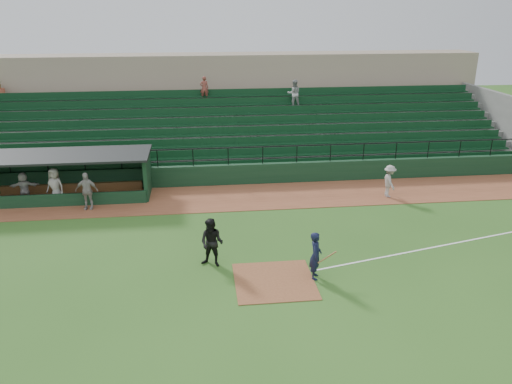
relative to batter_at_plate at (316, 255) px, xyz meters
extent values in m
plane|color=#2C581C|center=(-1.59, 0.89, -0.95)|extent=(90.00, 90.00, 0.00)
cube|color=brown|center=(-1.59, 8.89, -0.93)|extent=(40.00, 4.00, 0.03)
cube|color=brown|center=(-1.59, -0.11, -0.93)|extent=(3.00, 3.00, 0.03)
cube|color=white|center=(6.41, 2.09, -0.94)|extent=(17.49, 4.44, 0.01)
cube|color=black|center=(-1.59, 11.09, -0.35)|extent=(36.00, 0.35, 1.20)
cylinder|color=black|center=(-1.59, 11.09, 1.25)|extent=(36.00, 0.06, 0.06)
cube|color=slate|center=(-1.59, 15.99, 0.85)|extent=(36.00, 9.00, 3.60)
cube|color=#0E3319|center=(-1.59, 15.49, 1.30)|extent=(34.56, 8.00, 4.05)
cube|color=slate|center=(16.41, 16.04, 1.15)|extent=(0.35, 9.50, 4.20)
cube|color=gray|center=(-1.59, 22.49, 2.25)|extent=(38.00, 3.00, 6.40)
cube|color=slate|center=(-1.59, 20.49, 2.75)|extent=(36.00, 2.00, 0.20)
cylinder|color=#A55138|center=(-17.84, 20.39, 3.15)|extent=(0.70, 0.70, 0.60)
imported|color=#A7A7A7|center=(2.45, 17.79, 3.15)|extent=(0.92, 0.72, 1.89)
imported|color=brown|center=(-3.69, 18.79, 3.47)|extent=(0.60, 0.39, 1.64)
cube|color=black|center=(-11.34, 11.29, 0.20)|extent=(8.50, 0.20, 2.30)
cube|color=black|center=(-7.09, 9.99, 0.20)|extent=(0.20, 2.60, 2.30)
cube|color=black|center=(-11.34, 9.99, 1.41)|extent=(8.90, 3.20, 0.12)
cube|color=olive|center=(-11.34, 10.89, -0.70)|extent=(7.65, 0.40, 0.50)
cube|color=black|center=(-11.34, 8.64, -0.60)|extent=(8.50, 0.12, 0.70)
imported|color=black|center=(0.00, 0.00, 0.00)|extent=(0.61, 0.78, 1.90)
cylinder|color=olive|center=(0.40, -0.20, 0.00)|extent=(0.79, 0.34, 0.35)
imported|color=black|center=(-3.87, 1.41, 0.06)|extent=(1.21, 1.10, 2.01)
imported|color=#9E9994|center=(5.91, 8.02, -0.03)|extent=(0.67, 1.15, 1.77)
imported|color=#9D9793|center=(-9.97, 8.12, 0.05)|extent=(1.17, 0.54, 1.94)
imported|color=gray|center=(-11.73, 9.01, 0.06)|extent=(1.11, 0.91, 1.95)
imported|color=#A5A19B|center=(-13.45, 9.51, -0.10)|extent=(1.54, 0.61, 1.63)
camera|label=1|loc=(-4.21, -16.64, 8.89)|focal=35.36mm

